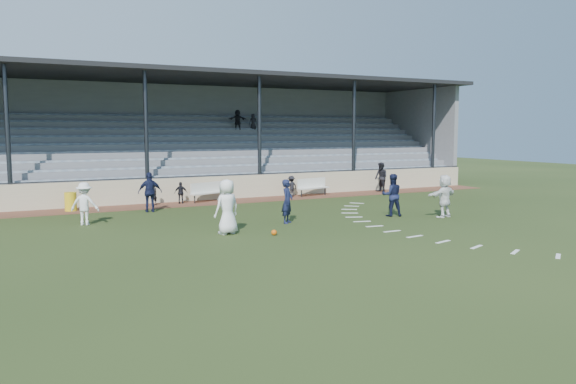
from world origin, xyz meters
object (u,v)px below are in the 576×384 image
object	(u,v)px
trash_bin	(71,202)
player_white_lead	(227,207)
bench_left	(207,190)
official	(381,177)
bench_right	(312,185)
football	(274,232)
player_navy_lead	(287,201)

from	to	relation	value
trash_bin	player_white_lead	size ratio (longest dim) A/B	0.43
bench_left	official	size ratio (longest dim) A/B	1.18
bench_right	football	bearing A→B (deg)	-138.08
player_white_lead	official	bearing A→B (deg)	-161.55
player_navy_lead	trash_bin	bearing A→B (deg)	90.21
player_white_lead	official	distance (m)	15.04
bench_right	football	world-z (taller)	bench_right
football	player_navy_lead	world-z (taller)	player_navy_lead
football	player_white_lead	world-z (taller)	player_white_lead
bench_left	trash_bin	size ratio (longest dim) A/B	2.44
player_white_lead	player_navy_lead	world-z (taller)	player_white_lead
player_white_lead	football	bearing A→B (deg)	129.59
bench_left	player_white_lead	size ratio (longest dim) A/B	1.06
bench_right	trash_bin	bearing A→B (deg)	168.77
bench_left	player_white_lead	xyz separation A→B (m)	(-2.29, -8.73, 0.36)
football	official	bearing A→B (deg)	39.14
football	player_white_lead	xyz separation A→B (m)	(-1.32, 0.95, 0.85)
bench_left	player_navy_lead	size ratio (longest dim) A/B	1.19
trash_bin	football	distance (m)	10.76
trash_bin	football	size ratio (longest dim) A/B	4.23
bench_left	player_white_lead	distance (m)	9.04
bench_left	trash_bin	distance (m)	6.47
trash_bin	bench_left	bearing A→B (deg)	3.88
trash_bin	player_white_lead	distance (m)	9.29
player_navy_lead	official	bearing A→B (deg)	-7.84
bench_left	official	xyz separation A→B (m)	(10.30, -0.51, 0.29)
bench_right	player_white_lead	distance (m)	11.77
football	bench_left	bearing A→B (deg)	84.28
bench_left	bench_right	xyz separation A→B (m)	(5.89, -0.28, 0.00)
bench_left	official	world-z (taller)	official
football	bench_right	bearing A→B (deg)	53.90
trash_bin	football	xyz separation A→B (m)	(5.49, -9.25, -0.33)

